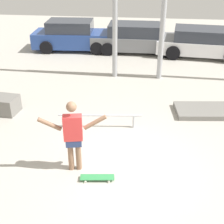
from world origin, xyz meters
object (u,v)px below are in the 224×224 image
Objects in this scene: parked_car_blue at (73,36)px; manual_pad at (218,111)px; grind_rail at (100,117)px; skateboarder at (73,133)px; parked_car_grey at (137,38)px; skateboard at (97,177)px; parked_car_white at (201,43)px.

manual_pad is at bearing -49.20° from parked_car_blue.
skateboarder is at bearing -98.37° from grind_rail.
parked_car_grey is at bearing 84.68° from grind_rail.
skateboarder is 9.90m from parked_car_blue.
parked_car_white reaches higher than skateboard.
skateboarder is 0.43× the size of parked_car_blue.
grind_rail reaches higher than manual_pad.
skateboard is at bearing -41.50° from skateboarder.
parked_car_grey is (0.42, 10.01, 0.60)m from skateboard.
parked_car_white is (6.33, -0.33, -0.06)m from parked_car_blue.
grind_rail is at bearing -95.16° from parked_car_grey.
parked_car_grey is (0.71, 7.67, 0.33)m from grind_rail.
skateboarder is 2.13m from grind_rail.
skateboarder reaches higher than parked_car_white.
skateboard is 0.30× the size of manual_pad.
skateboarder reaches higher than skateboard.
parked_car_blue is at bearing -177.41° from parked_car_white.
parked_car_blue is (-2.52, 7.64, 0.37)m from grind_rail.
skateboard is at bearing -104.45° from parked_car_white.
parked_car_grey is at bearing -2.81° from parked_car_blue.
parked_car_grey is at bearing 178.99° from parked_car_white.
parked_car_grey reaches higher than manual_pad.
grind_rail is 7.71m from parked_car_grey.
parked_car_blue reaches higher than parked_car_white.
skateboarder is at bearing -108.20° from parked_car_white.
manual_pad reaches higher than skateboard.
skateboarder reaches higher than manual_pad.
parked_car_grey is (3.24, 0.03, -0.04)m from parked_car_blue.
manual_pad is 0.61× the size of parked_car_white.
parked_car_white is (0.20, 6.01, 0.57)m from manual_pad.
manual_pad is at bearing 19.85° from grind_rail.
parked_car_grey reaches higher than parked_car_white.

